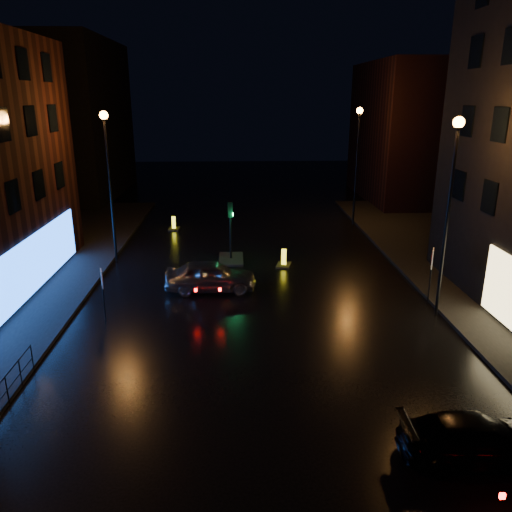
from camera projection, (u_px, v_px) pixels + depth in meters
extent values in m
plane|color=black|center=(266.00, 398.00, 15.80)|extent=(120.00, 120.00, 0.00)
cube|color=black|center=(72.00, 120.00, 46.30)|extent=(8.00, 16.00, 14.00)
cube|color=black|center=(411.00, 132.00, 44.99)|extent=(8.00, 14.00, 12.00)
cylinder|color=black|center=(111.00, 193.00, 27.58)|extent=(0.14, 0.14, 8.00)
cylinder|color=black|center=(104.00, 118.00, 26.35)|extent=(0.20, 0.20, 0.25)
sphere|color=orange|center=(104.00, 115.00, 26.30)|extent=(0.44, 0.44, 0.44)
cylinder|color=black|center=(446.00, 226.00, 20.59)|extent=(0.14, 0.14, 8.00)
cylinder|color=black|center=(458.00, 126.00, 19.37)|extent=(0.20, 0.20, 0.25)
sphere|color=orange|center=(459.00, 122.00, 19.32)|extent=(0.44, 0.44, 0.44)
cylinder|color=black|center=(356.00, 171.00, 35.81)|extent=(0.14, 0.14, 8.00)
cylinder|color=black|center=(360.00, 113.00, 34.58)|extent=(0.20, 0.20, 0.25)
sphere|color=orange|center=(360.00, 111.00, 34.54)|extent=(0.44, 0.44, 0.44)
cube|color=black|center=(231.00, 259.00, 29.05)|extent=(1.40, 2.40, 0.12)
cylinder|color=black|center=(231.00, 237.00, 28.64)|extent=(0.12, 0.12, 2.80)
cube|color=black|center=(230.00, 210.00, 28.15)|extent=(0.28, 0.22, 0.90)
cylinder|color=#0CFF59|center=(233.00, 214.00, 28.24)|extent=(0.05, 0.18, 0.18)
cylinder|color=black|center=(32.00, 358.00, 17.23)|extent=(0.04, 0.04, 1.00)
imported|color=#93969A|center=(211.00, 276.00, 24.32)|extent=(4.41, 1.79, 1.50)
imported|color=black|center=(478.00, 439.00, 13.00)|extent=(4.12, 1.72, 1.19)
cube|color=black|center=(284.00, 265.00, 28.05)|extent=(0.99, 1.26, 0.09)
cube|color=yellow|center=(284.00, 257.00, 27.91)|extent=(0.29, 0.23, 0.93)
cube|color=black|center=(284.00, 257.00, 27.91)|extent=(0.27, 0.09, 0.56)
cube|color=black|center=(174.00, 229.00, 35.70)|extent=(0.75, 1.10, 0.09)
cube|color=yellow|center=(174.00, 223.00, 35.56)|extent=(0.26, 0.17, 0.89)
cube|color=black|center=(174.00, 223.00, 35.56)|extent=(0.27, 0.03, 0.54)
cylinder|color=black|center=(104.00, 296.00, 20.95)|extent=(0.06, 0.06, 2.20)
cube|color=silver|center=(102.00, 278.00, 20.71)|extent=(0.22, 0.54, 0.75)
cylinder|color=#B20C0C|center=(102.00, 278.00, 20.72)|extent=(0.15, 0.42, 0.44)
cylinder|color=black|center=(430.00, 278.00, 22.61)|extent=(0.07, 0.07, 2.53)
cube|color=white|center=(433.00, 258.00, 22.33)|extent=(0.30, 0.60, 0.86)
cylinder|color=#B20C0C|center=(432.00, 258.00, 22.34)|extent=(0.22, 0.47, 0.51)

